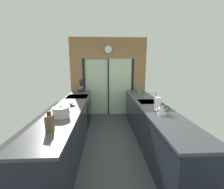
{
  "coord_description": "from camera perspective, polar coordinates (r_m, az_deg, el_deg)",
  "views": [
    {
      "loc": [
        -0.15,
        -2.92,
        1.81
      ],
      "look_at": [
        0.04,
        0.61,
        1.09
      ],
      "focal_mm": 24.05,
      "sensor_mm": 36.0,
      "label": 1
    }
  ],
  "objects": [
    {
      "name": "kettle",
      "position": [
        2.85,
        18.62,
        -5.38
      ],
      "size": [
        0.25,
        0.16,
        0.2
      ],
      "color": "#B7BABC",
      "rests_on": "right_counter_run"
    },
    {
      "name": "back_wall_unit",
      "position": [
        5.33,
        -1.4,
        8.39
      ],
      "size": [
        2.64,
        0.12,
        2.7
      ],
      "color": "olive",
      "rests_on": "ground_plane"
    },
    {
      "name": "knife_block",
      "position": [
        2.22,
        -22.59,
        -9.93
      ],
      "size": [
        0.08,
        0.14,
        0.28
      ],
      "color": "brown",
      "rests_on": "left_counter_run"
    },
    {
      "name": "left_counter_run",
      "position": [
        3.42,
        -15.94,
        -12.1
      ],
      "size": [
        0.62,
        3.8,
        0.92
      ],
      "color": "#1E232D",
      "rests_on": "ground_plane"
    },
    {
      "name": "stand_mixer",
      "position": [
        4.98,
        -11.53,
        2.83
      ],
      "size": [
        0.17,
        0.27,
        0.42
      ],
      "color": "black",
      "rests_on": "left_counter_run"
    },
    {
      "name": "oven_range",
      "position": [
        4.45,
        -12.75,
        -6.52
      ],
      "size": [
        0.6,
        0.6,
        0.92
      ],
      "color": "black",
      "rests_on": "ground_plane"
    },
    {
      "name": "soap_bottle",
      "position": [
        4.53,
        10.31,
        1.31
      ],
      "size": [
        0.07,
        0.07,
        0.24
      ],
      "color": "#339E56",
      "rests_on": "right_counter_run"
    },
    {
      "name": "mixing_bowl_near",
      "position": [
        3.08,
        -16.86,
        -4.89
      ],
      "size": [
        0.14,
        0.14,
        0.09
      ],
      "color": "gray",
      "rests_on": "left_counter_run"
    },
    {
      "name": "paper_towel_roll",
      "position": [
        3.08,
        16.89,
        -3.39
      ],
      "size": [
        0.14,
        0.14,
        0.28
      ],
      "color": "#B7BABC",
      "rests_on": "right_counter_run"
    },
    {
      "name": "sink_faucet",
      "position": [
        3.75,
        15.79,
        -0.27
      ],
      "size": [
        0.19,
        0.02,
        0.23
      ],
      "color": "#B7BABC",
      "rests_on": "right_counter_run"
    },
    {
      "name": "mixing_bowl_far",
      "position": [
        3.43,
        -15.4,
        -3.36
      ],
      "size": [
        0.19,
        0.19,
        0.06
      ],
      "color": "#514C47",
      "rests_on": "left_counter_run"
    },
    {
      "name": "stock_pot",
      "position": [
        2.71,
        -18.83,
        -6.34
      ],
      "size": [
        0.28,
        0.28,
        0.2
      ],
      "color": "#B7BABC",
      "rests_on": "left_counter_run"
    },
    {
      "name": "ground_plane",
      "position": [
        3.97,
        -0.52,
        -15.81
      ],
      "size": [
        5.04,
        7.6,
        0.02
      ],
      "primitive_type": "cube",
      "color": "#38383D"
    },
    {
      "name": "right_counter_run",
      "position": [
        3.65,
        14.35,
        -10.52
      ],
      "size": [
        0.62,
        3.8,
        0.92
      ],
      "color": "#1E232D",
      "rests_on": "ground_plane"
    }
  ]
}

